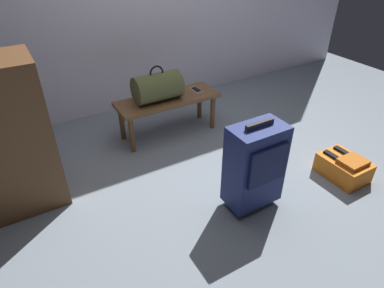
{
  "coord_description": "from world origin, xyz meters",
  "views": [
    {
      "loc": [
        -1.48,
        -1.85,
        1.75
      ],
      "look_at": [
        -0.32,
        0.14,
        0.25
      ],
      "focal_mm": 30.9,
      "sensor_mm": 36.0,
      "label": 1
    }
  ],
  "objects": [
    {
      "name": "duffel_bag_olive",
      "position": [
        -0.32,
        0.77,
        0.52
      ],
      "size": [
        0.44,
        0.26,
        0.34
      ],
      "color": "#51562D",
      "rests_on": "bench"
    },
    {
      "name": "backpack_orange",
      "position": [
        0.71,
        -0.6,
        0.09
      ],
      "size": [
        0.28,
        0.38,
        0.21
      ],
      "color": "orange",
      "rests_on": "ground"
    },
    {
      "name": "cell_phone",
      "position": [
        0.11,
        0.78,
        0.4
      ],
      "size": [
        0.07,
        0.14,
        0.01
      ],
      "color": "silver",
      "rests_on": "bench"
    },
    {
      "name": "bench",
      "position": [
        -0.22,
        0.77,
        0.33
      ],
      "size": [
        1.0,
        0.36,
        0.39
      ],
      "color": "brown",
      "rests_on": "ground"
    },
    {
      "name": "suitcase_upright_navy",
      "position": [
        -0.16,
        -0.47,
        0.36
      ],
      "size": [
        0.39,
        0.26,
        0.71
      ],
      "color": "navy",
      "rests_on": "ground"
    },
    {
      "name": "side_cabinet",
      "position": [
        -1.61,
        0.43,
        0.55
      ],
      "size": [
        0.56,
        0.44,
        1.1
      ],
      "color": "brown",
      "rests_on": "ground"
    },
    {
      "name": "ground_plane",
      "position": [
        0.0,
        0.0,
        0.0
      ],
      "size": [
        6.6,
        6.6,
        0.0
      ],
      "primitive_type": "plane",
      "color": "slate"
    }
  ]
}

